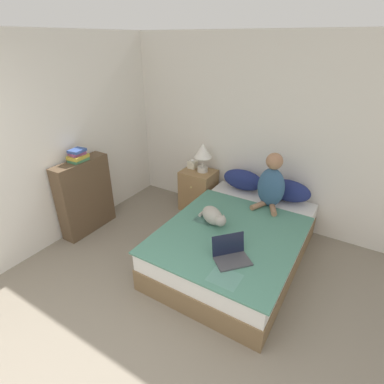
{
  "coord_description": "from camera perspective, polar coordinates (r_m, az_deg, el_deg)",
  "views": [
    {
      "loc": [
        1.27,
        -0.26,
        2.45
      ],
      "look_at": [
        -0.35,
        2.38,
        0.85
      ],
      "focal_mm": 28.0,
      "sensor_mm": 36.0,
      "label": 1
    }
  ],
  "objects": [
    {
      "name": "tissue_box",
      "position": [
        4.65,
        0.1,
        5.27
      ],
      "size": [
        0.12,
        0.12,
        0.14
      ],
      "color": "beige",
      "rests_on": "nightstand"
    },
    {
      "name": "laptop_open",
      "position": [
        3.03,
        7.46,
        -11.82
      ],
      "size": [
        0.42,
        0.43,
        0.23
      ],
      "rotation": [
        0.0,
        0.0,
        0.84
      ],
      "color": "#424247",
      "rests_on": "bed"
    },
    {
      "name": "book_stack_top",
      "position": [
        4.13,
        -20.94,
        6.49
      ],
      "size": [
        0.2,
        0.25,
        0.16
      ],
      "color": "#3D7A51",
      "rests_on": "bookshelf"
    },
    {
      "name": "nightstand",
      "position": [
        4.69,
        1.21,
        0.36
      ],
      "size": [
        0.5,
        0.44,
        0.65
      ],
      "color": "#937047",
      "rests_on": "ground_plane"
    },
    {
      "name": "wall_side",
      "position": [
        4.08,
        -25.56,
        7.88
      ],
      "size": [
        0.05,
        4.61,
        2.55
      ],
      "color": "silver",
      "rests_on": "ground_plane"
    },
    {
      "name": "pillow_far",
      "position": [
        4.17,
        17.86,
        0.25
      ],
      "size": [
        0.59,
        0.24,
        0.29
      ],
      "color": "navy",
      "rests_on": "bed"
    },
    {
      "name": "cat_tabby",
      "position": [
        3.51,
        4.09,
        -4.59
      ],
      "size": [
        0.43,
        0.37,
        0.2
      ],
      "rotation": [
        0.0,
        0.0,
        -0.55
      ],
      "color": "#A8A399",
      "rests_on": "bed"
    },
    {
      "name": "wall_back",
      "position": [
        4.26,
        13.15,
        10.61
      ],
      "size": [
        5.03,
        0.05,
        2.55
      ],
      "color": "silver",
      "rests_on": "ground_plane"
    },
    {
      "name": "bookshelf",
      "position": [
        4.36,
        -19.7,
        -0.76
      ],
      "size": [
        0.23,
        0.78,
        1.03
      ],
      "color": "brown",
      "rests_on": "ground_plane"
    },
    {
      "name": "pillow_near",
      "position": [
        4.33,
        9.66,
        2.3
      ],
      "size": [
        0.59,
        0.24,
        0.29
      ],
      "color": "navy",
      "rests_on": "bed"
    },
    {
      "name": "bed",
      "position": [
        3.71,
        8.31,
        -9.53
      ],
      "size": [
        1.48,
        2.1,
        0.5
      ],
      "color": "brown",
      "rests_on": "ground_plane"
    },
    {
      "name": "table_lamp",
      "position": [
        4.44,
        2.09,
        7.47
      ],
      "size": [
        0.26,
        0.26,
        0.44
      ],
      "color": "beige",
      "rests_on": "nightstand"
    },
    {
      "name": "person_sitting",
      "position": [
        3.89,
        14.87,
        1.54
      ],
      "size": [
        0.36,
        0.35,
        0.72
      ],
      "color": "#33567A",
      "rests_on": "bed"
    }
  ]
}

